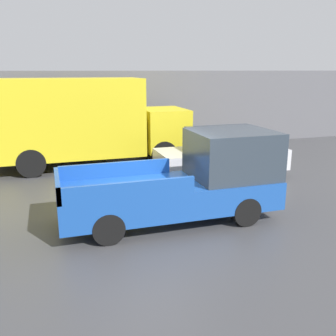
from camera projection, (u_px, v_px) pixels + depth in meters
name	position (u px, v px, depth m)	size (l,w,h in m)	color
ground_plane	(152.00, 222.00, 9.50)	(60.00, 60.00, 0.00)	#3D3D3F
building_wall	(100.00, 112.00, 17.46)	(28.00, 0.15, 3.71)	#56565B
pickup_truck	(191.00, 180.00, 9.53)	(5.49, 1.97, 2.24)	#194799
car	(222.00, 153.00, 13.30)	(4.58, 1.83, 1.78)	silver
delivery_truck	(78.00, 120.00, 14.57)	(7.96, 2.45, 3.44)	gold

